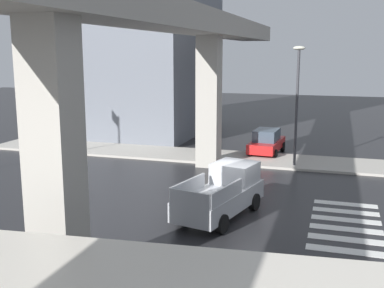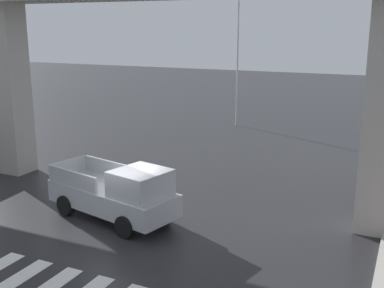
# 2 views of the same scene
# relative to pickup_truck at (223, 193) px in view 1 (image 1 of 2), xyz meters

# --- Properties ---
(ground_plane) EXTENTS (120.00, 120.00, 0.00)m
(ground_plane) POSITION_rel_pickup_truck_xyz_m (0.37, -0.46, -0.99)
(ground_plane) COLOR #232326
(crosswalk_stripes) EXTENTS (6.05, 2.80, 0.01)m
(crosswalk_stripes) POSITION_rel_pickup_truck_xyz_m (0.37, -5.06, -0.98)
(crosswalk_stripes) COLOR silver
(crosswalk_stripes) RESTS_ON ground
(elevated_overpass) EXTENTS (48.19, 2.53, 9.07)m
(elevated_overpass) POSITION_rel_pickup_truck_xyz_m (0.37, 2.98, 6.78)
(elevated_overpass) COLOR #ADA89E
(elevated_overpass) RESTS_ON ground
(sidewalk_east) EXTENTS (4.00, 36.00, 0.15)m
(sidewalk_east) POSITION_rel_pickup_truck_xyz_m (10.81, 1.54, -0.91)
(sidewalk_east) COLOR #ADA89E
(sidewalk_east) RESTS_ON ground
(pickup_truck) EXTENTS (5.40, 3.01, 2.08)m
(pickup_truck) POSITION_rel_pickup_truck_xyz_m (0.00, 0.00, 0.00)
(pickup_truck) COLOR #A8AAAF
(pickup_truck) RESTS_ON ground
(sedan_red) EXTENTS (4.42, 2.20, 1.72)m
(sedan_red) POSITION_rel_pickup_truck_xyz_m (13.01, 0.09, -0.14)
(sedan_red) COLOR red
(sedan_red) RESTS_ON ground
(street_lamp_near_corner) EXTENTS (0.44, 0.70, 7.24)m
(street_lamp_near_corner) POSITION_rel_pickup_truck_xyz_m (9.61, -2.12, 3.57)
(street_lamp_near_corner) COLOR #38383D
(street_lamp_near_corner) RESTS_ON ground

